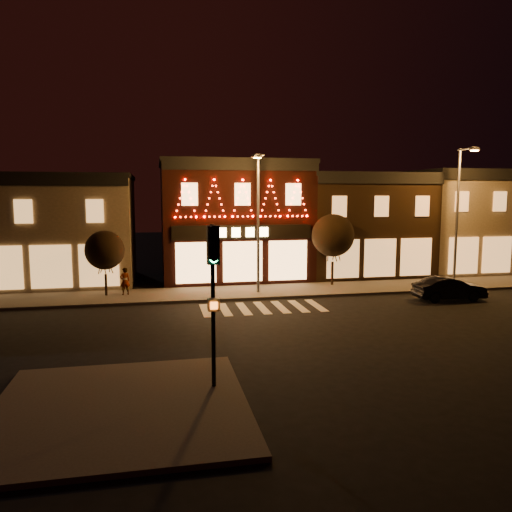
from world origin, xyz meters
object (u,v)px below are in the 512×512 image
object	(u,v)px
traffic_signal_near	(213,274)
pedestrian	(125,281)
dark_sedan	(449,289)
streetlamp_mid	(258,213)

from	to	relation	value
traffic_signal_near	pedestrian	bearing A→B (deg)	101.04
traffic_signal_near	pedestrian	size ratio (longest dim) A/B	3.09
traffic_signal_near	dark_sedan	world-z (taller)	traffic_signal_near
pedestrian	dark_sedan	bearing A→B (deg)	149.68
traffic_signal_near	streetlamp_mid	bearing A→B (deg)	71.28
streetlamp_mid	dark_sedan	xyz separation A→B (m)	(10.40, -3.50, -4.24)
traffic_signal_near	dark_sedan	size ratio (longest dim) A/B	1.23
dark_sedan	pedestrian	bearing A→B (deg)	78.06
traffic_signal_near	pedestrian	world-z (taller)	traffic_signal_near
dark_sedan	pedestrian	world-z (taller)	pedestrian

